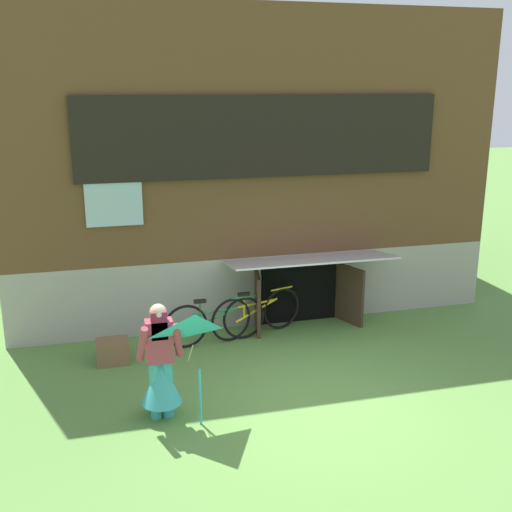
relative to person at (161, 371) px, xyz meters
The scene contains 7 objects.
ground_plane 2.22m from the person, ahead, with size 60.00×60.00×0.00m, color #56843D.
log_house 6.00m from the person, 67.98° to the left, with size 8.68×5.96×5.44m.
person is the anchor object (origin of this frame).
kite 0.83m from the person, 51.54° to the right, with size 0.79×0.79×1.47m.
bicycle_yellow 3.03m from the person, 51.34° to the left, with size 1.70×0.57×0.80m.
bicycle_green 2.46m from the person, 62.65° to the left, with size 1.74×0.27×0.80m.
wooden_crate 2.00m from the person, 106.62° to the left, with size 0.49×0.41×0.35m, color brown.
Camera 1 is at (-2.78, -7.08, 4.17)m, focal length 43.61 mm.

